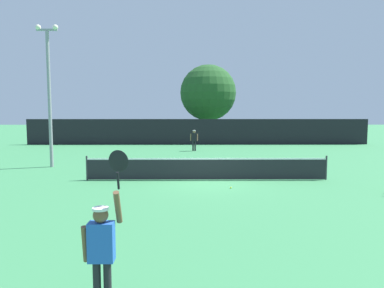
% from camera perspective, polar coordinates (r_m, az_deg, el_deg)
% --- Properties ---
extents(ground_plane, '(120.00, 120.00, 0.00)m').
position_cam_1_polar(ground_plane, '(15.97, 2.36, -5.69)').
color(ground_plane, '#387F4C').
extents(tennis_net, '(10.62, 0.08, 1.07)m').
position_cam_1_polar(tennis_net, '(15.88, 2.37, -3.87)').
color(tennis_net, '#232328').
rests_on(tennis_net, ground).
extents(perimeter_fence, '(30.48, 0.12, 2.27)m').
position_cam_1_polar(perimeter_fence, '(32.19, 0.92, 1.95)').
color(perimeter_fence, black).
rests_on(perimeter_fence, ground).
extents(player_serving, '(0.67, 0.39, 2.47)m').
position_cam_1_polar(player_serving, '(5.74, -14.02, -15.01)').
color(player_serving, blue).
rests_on(player_serving, ground).
extents(player_receiving, '(0.57, 0.23, 1.56)m').
position_cam_1_polar(player_receiving, '(27.01, 0.33, 0.90)').
color(player_receiving, black).
rests_on(player_receiving, ground).
extents(tennis_ball, '(0.07, 0.07, 0.07)m').
position_cam_1_polar(tennis_ball, '(14.28, 6.16, -6.90)').
color(tennis_ball, '#CCE033').
rests_on(tennis_ball, ground).
extents(light_pole, '(1.18, 0.28, 7.53)m').
position_cam_1_polar(light_pole, '(20.79, -21.70, 8.47)').
color(light_pole, gray).
rests_on(light_pole, ground).
extents(large_tree, '(5.74, 5.74, 7.71)m').
position_cam_1_polar(large_tree, '(37.36, 2.58, 8.08)').
color(large_tree, brown).
rests_on(large_tree, ground).
extents(parked_car_near, '(2.05, 4.27, 1.69)m').
position_cam_1_polar(parked_car_near, '(39.92, -10.04, 2.02)').
color(parked_car_near, navy).
rests_on(parked_car_near, ground).
extents(parked_car_mid, '(2.50, 4.44, 1.69)m').
position_cam_1_polar(parked_car_mid, '(38.22, -4.25, 1.94)').
color(parked_car_mid, '#B7B7BC').
rests_on(parked_car_mid, ground).
extents(parked_car_far, '(2.45, 4.42, 1.69)m').
position_cam_1_polar(parked_car_far, '(38.37, 10.25, 1.89)').
color(parked_car_far, navy).
rests_on(parked_car_far, ground).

